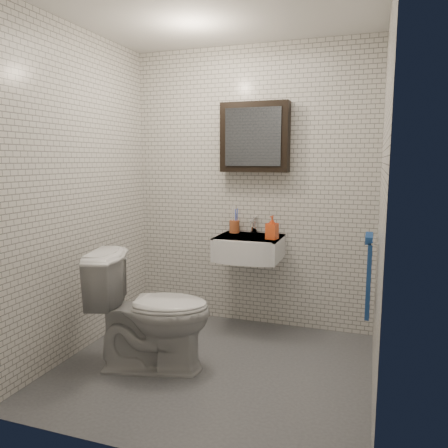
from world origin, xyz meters
name	(u,v)px	position (x,y,z in m)	size (l,w,h in m)	color
ground	(213,367)	(0.00, 0.00, 0.01)	(2.20, 2.00, 0.01)	#4B4D52
room_shell	(212,166)	(0.00, 0.00, 1.47)	(2.22, 2.02, 2.51)	silver
washbasin	(248,248)	(0.05, 0.73, 0.76)	(0.55, 0.50, 0.20)	white
faucet	(254,226)	(0.05, 0.93, 0.92)	(0.06, 0.20, 0.15)	silver
mirror_cabinet	(255,137)	(0.05, 0.93, 1.70)	(0.60, 0.15, 0.60)	black
towel_rail	(369,272)	(1.04, 0.35, 0.72)	(0.09, 0.30, 0.58)	silver
toothbrush_cup	(234,226)	(-0.13, 0.92, 0.91)	(0.12, 0.12, 0.25)	#A14D28
soap_bottle	(272,228)	(0.27, 0.71, 0.95)	(0.09, 0.09, 0.20)	orange
toilet	(151,310)	(-0.43, -0.13, 0.43)	(0.48, 0.85, 0.86)	silver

